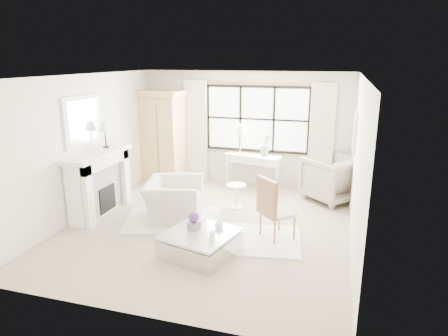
{
  "coord_description": "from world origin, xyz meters",
  "views": [
    {
      "loc": [
        2.19,
        -6.44,
        2.99
      ],
      "look_at": [
        0.24,
        0.2,
        1.07
      ],
      "focal_mm": 32.0,
      "sensor_mm": 36.0,
      "label": 1
    }
  ],
  "objects_px": {
    "console_table": "(253,171)",
    "club_armchair": "(174,199)",
    "armoire": "(163,136)",
    "coffee_table": "(200,244)"
  },
  "relations": [
    {
      "from": "coffee_table",
      "to": "console_table",
      "type": "bearing_deg",
      "value": 103.81
    },
    {
      "from": "console_table",
      "to": "club_armchair",
      "type": "bearing_deg",
      "value": -101.26
    },
    {
      "from": "console_table",
      "to": "armoire",
      "type": "bearing_deg",
      "value": -164.6
    },
    {
      "from": "console_table",
      "to": "club_armchair",
      "type": "height_order",
      "value": "console_table"
    },
    {
      "from": "console_table",
      "to": "club_armchair",
      "type": "xyz_separation_m",
      "value": [
        -1.04,
        -2.27,
        -0.03
      ]
    },
    {
      "from": "armoire",
      "to": "console_table",
      "type": "distance_m",
      "value": 2.37
    },
    {
      "from": "club_armchair",
      "to": "coffee_table",
      "type": "height_order",
      "value": "club_armchair"
    },
    {
      "from": "console_table",
      "to": "coffee_table",
      "type": "distance_m",
      "value": 3.56
    },
    {
      "from": "coffee_table",
      "to": "armoire",
      "type": "bearing_deg",
      "value": 136.99
    },
    {
      "from": "armoire",
      "to": "club_armchair",
      "type": "xyz_separation_m",
      "value": [
        1.21,
        -2.19,
        -0.77
      ]
    }
  ]
}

